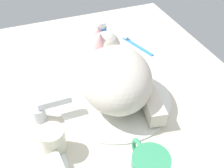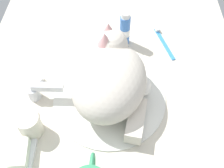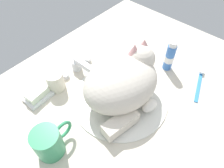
{
  "view_description": "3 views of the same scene",
  "coord_description": "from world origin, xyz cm",
  "px_view_note": "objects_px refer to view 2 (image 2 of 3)",
  "views": [
    {
      "loc": [
        -51.68,
        20.78,
        54.54
      ],
      "look_at": [
        1.34,
        0.53,
        5.0
      ],
      "focal_mm": 42.63,
      "sensor_mm": 36.0,
      "label": 1
    },
    {
      "loc": [
        -42.45,
        -2.07,
        64.1
      ],
      "look_at": [
        0.34,
        -0.73,
        6.76
      ],
      "focal_mm": 42.27,
      "sensor_mm": 36.0,
      "label": 2
    },
    {
      "loc": [
        -32.85,
        -25.08,
        57.41
      ],
      "look_at": [
        -0.61,
        3.11,
        5.96
      ],
      "focal_mm": 32.81,
      "sensor_mm": 36.0,
      "label": 3
    }
  ],
  "objects_px": {
    "faucet": "(38,92)",
    "toothpaste_bottle": "(125,29)",
    "soap_bar": "(19,153)",
    "toothbrush": "(163,41)",
    "cat": "(110,79)",
    "rinse_cup": "(30,125)"
  },
  "relations": [
    {
      "from": "toothpaste_bottle",
      "to": "rinse_cup",
      "type": "bearing_deg",
      "value": 144.78
    },
    {
      "from": "toothbrush",
      "to": "soap_bar",
      "type": "bearing_deg",
      "value": 137.33
    },
    {
      "from": "faucet",
      "to": "toothpaste_bottle",
      "type": "distance_m",
      "value": 0.34
    },
    {
      "from": "cat",
      "to": "toothbrush",
      "type": "relative_size",
      "value": 1.94
    },
    {
      "from": "toothbrush",
      "to": "toothpaste_bottle",
      "type": "bearing_deg",
      "value": 92.49
    },
    {
      "from": "faucet",
      "to": "rinse_cup",
      "type": "distance_m",
      "value": 0.11
    },
    {
      "from": "cat",
      "to": "toothpaste_bottle",
      "type": "relative_size",
      "value": 2.36
    },
    {
      "from": "faucet",
      "to": "toothbrush",
      "type": "bearing_deg",
      "value": -57.62
    },
    {
      "from": "cat",
      "to": "toothbrush",
      "type": "xyz_separation_m",
      "value": [
        0.23,
        -0.17,
        -0.08
      ]
    },
    {
      "from": "soap_bar",
      "to": "toothbrush",
      "type": "height_order",
      "value": "soap_bar"
    },
    {
      "from": "faucet",
      "to": "rinse_cup",
      "type": "relative_size",
      "value": 2.04
    },
    {
      "from": "rinse_cup",
      "to": "soap_bar",
      "type": "height_order",
      "value": "rinse_cup"
    },
    {
      "from": "toothpaste_bottle",
      "to": "faucet",
      "type": "bearing_deg",
      "value": 133.69
    },
    {
      "from": "faucet",
      "to": "toothbrush",
      "type": "distance_m",
      "value": 0.45
    },
    {
      "from": "cat",
      "to": "toothpaste_bottle",
      "type": "height_order",
      "value": "cat"
    },
    {
      "from": "faucet",
      "to": "soap_bar",
      "type": "distance_m",
      "value": 0.18
    },
    {
      "from": "faucet",
      "to": "soap_bar",
      "type": "relative_size",
      "value": 1.95
    },
    {
      "from": "cat",
      "to": "toothpaste_bottle",
      "type": "xyz_separation_m",
      "value": [
        0.23,
        -0.04,
        -0.03
      ]
    },
    {
      "from": "cat",
      "to": "rinse_cup",
      "type": "xyz_separation_m",
      "value": [
        -0.12,
        0.2,
        -0.05
      ]
    },
    {
      "from": "soap_bar",
      "to": "toothbrush",
      "type": "bearing_deg",
      "value": -42.67
    },
    {
      "from": "soap_bar",
      "to": "toothbrush",
      "type": "distance_m",
      "value": 0.58
    },
    {
      "from": "rinse_cup",
      "to": "toothpaste_bottle",
      "type": "bearing_deg",
      "value": -35.22
    }
  ]
}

